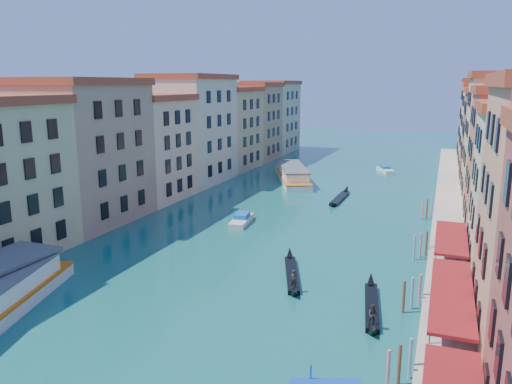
% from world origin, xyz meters
% --- Properties ---
extents(left_bank_palazzos, '(12.80, 128.40, 21.00)m').
position_xyz_m(left_bank_palazzos, '(-26.00, 64.68, 9.71)').
color(left_bank_palazzos, '#C8B28B').
rests_on(left_bank_palazzos, ground).
extents(right_bank_palazzos, '(12.80, 128.40, 21.00)m').
position_xyz_m(right_bank_palazzos, '(30.00, 65.00, 9.75)').
color(right_bank_palazzos, '#9D4236').
rests_on(right_bank_palazzos, ground).
extents(quay, '(4.00, 140.00, 1.00)m').
position_xyz_m(quay, '(22.00, 65.00, 0.50)').
color(quay, '#AD9F8B').
rests_on(quay, ground).
extents(restaurant_awnings, '(3.20, 44.55, 3.12)m').
position_xyz_m(restaurant_awnings, '(22.19, 23.00, 2.99)').
color(restaurant_awnings, maroon).
rests_on(restaurant_awnings, ground).
extents(mooring_poles_right, '(1.44, 54.24, 3.20)m').
position_xyz_m(mooring_poles_right, '(19.10, 28.80, 1.30)').
color(mooring_poles_right, brown).
rests_on(mooring_poles_right, ground).
extents(vaporetto_far, '(12.97, 21.44, 3.17)m').
position_xyz_m(vaporetto_far, '(-7.17, 77.78, 1.43)').
color(vaporetto_far, silver).
rests_on(vaporetto_far, ground).
extents(gondola_fore, '(4.95, 11.91, 2.46)m').
position_xyz_m(gondola_fore, '(7.22, 29.47, 0.41)').
color(gondola_fore, black).
rests_on(gondola_fore, ground).
extents(gondola_right, '(2.78, 12.09, 2.42)m').
position_xyz_m(gondola_right, '(15.93, 24.54, 0.46)').
color(gondola_right, black).
rests_on(gondola_right, ground).
extents(gondola_far, '(1.39, 13.50, 1.91)m').
position_xyz_m(gondola_far, '(4.88, 65.57, 0.39)').
color(gondola_far, black).
rests_on(gondola_far, ground).
extents(motorboat_mid, '(3.03, 6.89, 1.38)m').
position_xyz_m(motorboat_mid, '(-5.08, 45.93, 0.54)').
color(motorboat_mid, beige).
rests_on(motorboat_mid, ground).
extents(motorboat_far, '(4.69, 6.78, 1.35)m').
position_xyz_m(motorboat_far, '(8.91, 95.83, 0.53)').
color(motorboat_far, silver).
rests_on(motorboat_far, ground).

